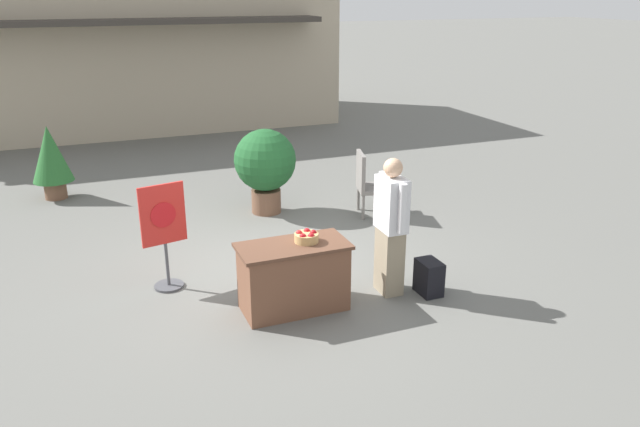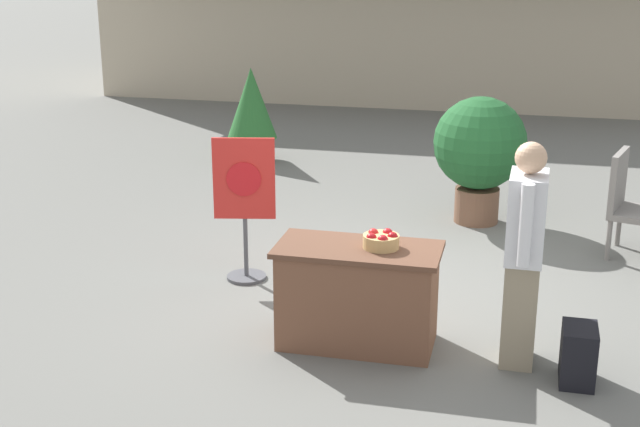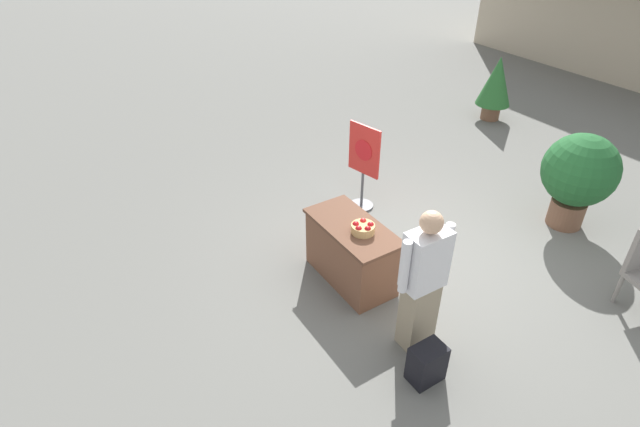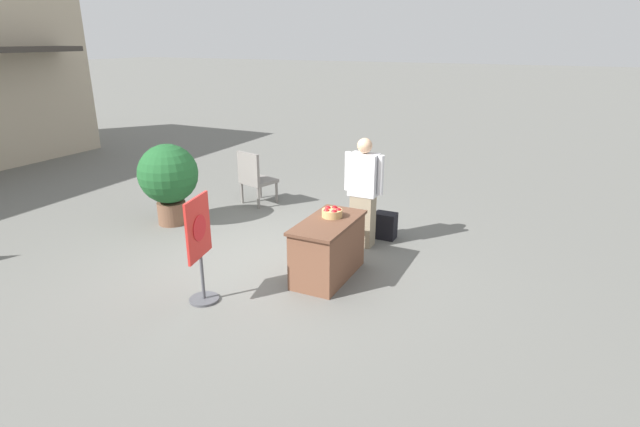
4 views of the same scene
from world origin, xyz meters
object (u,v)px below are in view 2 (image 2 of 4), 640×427
object	(u,v)px
person_visitor	(524,254)
patio_chair	(631,201)
display_table	(358,296)
potted_plant_far_left	(480,148)
backpack	(578,355)
potted_plant_near_right	(252,107)
apple_basket	(381,240)
poster_board	(245,204)

from	to	relation	value
person_visitor	patio_chair	size ratio (longest dim) A/B	1.62
display_table	potted_plant_far_left	xyz separation A→B (m)	(0.68, 3.26, 0.43)
backpack	potted_plant_near_right	world-z (taller)	potted_plant_near_right
apple_basket	patio_chair	bearing A→B (deg)	51.43
display_table	person_visitor	world-z (taller)	person_visitor
backpack	poster_board	world-z (taller)	poster_board
backpack	potted_plant_near_right	xyz separation A→B (m)	(-4.15, 5.57, 0.53)
apple_basket	poster_board	world-z (taller)	poster_board
potted_plant_near_right	backpack	bearing A→B (deg)	-53.31
person_visitor	potted_plant_near_right	size ratio (longest dim) A/B	1.30
person_visitor	potted_plant_near_right	xyz separation A→B (m)	(-3.73, 5.34, -0.10)
patio_chair	potted_plant_far_left	bearing A→B (deg)	170.31
poster_board	potted_plant_near_right	distance (m)	4.43
apple_basket	potted_plant_near_right	size ratio (longest dim) A/B	0.21
backpack	poster_board	distance (m)	3.21
patio_chair	potted_plant_near_right	size ratio (longest dim) A/B	0.80
apple_basket	poster_board	distance (m)	1.77
display_table	apple_basket	world-z (taller)	apple_basket
display_table	backpack	size ratio (longest dim) A/B	2.95
display_table	potted_plant_far_left	distance (m)	3.36
person_visitor	patio_chair	bearing A→B (deg)	-109.82
potted_plant_near_right	display_table	bearing A→B (deg)	-64.61
person_visitor	backpack	distance (m)	0.80
display_table	poster_board	size ratio (longest dim) A/B	0.94
backpack	potted_plant_near_right	distance (m)	6.97
apple_basket	poster_board	size ratio (longest dim) A/B	0.21
potted_plant_far_left	backpack	bearing A→B (deg)	-74.98
person_visitor	potted_plant_near_right	world-z (taller)	person_visitor
person_visitor	poster_board	xyz separation A→B (m)	(-2.45, 1.10, -0.14)
apple_basket	patio_chair	xyz separation A→B (m)	(2.02, 2.53, -0.30)
potted_plant_near_right	potted_plant_far_left	size ratio (longest dim) A/B	0.93
person_visitor	poster_board	world-z (taller)	person_visitor
display_table	apple_basket	distance (m)	0.48
apple_basket	potted_plant_near_right	distance (m)	5.95
apple_basket	person_visitor	bearing A→B (deg)	-2.28
apple_basket	backpack	bearing A→B (deg)	-10.51
apple_basket	potted_plant_far_left	bearing A→B (deg)	80.98
apple_basket	backpack	world-z (taller)	apple_basket
person_visitor	poster_board	bearing A→B (deg)	-23.22
patio_chair	potted_plant_near_right	xyz separation A→B (m)	(-4.71, 2.77, 0.19)
display_table	person_visitor	size ratio (longest dim) A/B	0.74
apple_basket	potted_plant_near_right	xyz separation A→B (m)	(-2.69, 5.30, -0.11)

